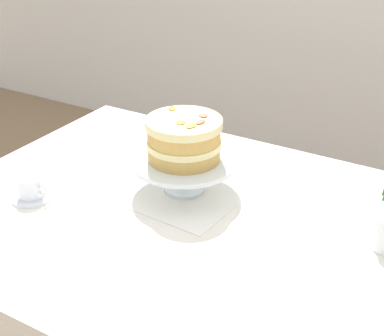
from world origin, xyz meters
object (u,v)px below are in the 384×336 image
object	(u,v)px
cake_stand	(184,164)
layer_cake	(184,139)
dining_table	(196,252)
teacup	(31,189)

from	to	relation	value
cake_stand	layer_cake	distance (m)	0.07
dining_table	teacup	bearing A→B (deg)	-164.71
dining_table	cake_stand	xyz separation A→B (m)	(-0.11, 0.12, 0.17)
layer_cake	teacup	distance (m)	0.43
dining_table	layer_cake	distance (m)	0.30
cake_stand	layer_cake	bearing A→B (deg)	2.60
layer_cake	teacup	world-z (taller)	layer_cake
cake_stand	teacup	bearing A→B (deg)	-143.91
cake_stand	teacup	size ratio (longest dim) A/B	2.52
cake_stand	dining_table	bearing A→B (deg)	-48.22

